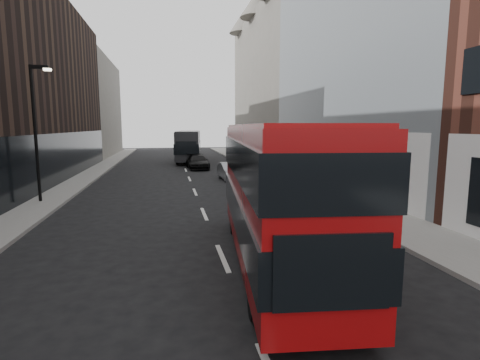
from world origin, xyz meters
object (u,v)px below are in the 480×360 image
red_bus (276,188)px  car_a (248,184)px  car_c (197,162)px  street_lamp (36,124)px  grey_bus (189,145)px  car_b (230,171)px

red_bus → car_a: bearing=87.9°
car_a → car_c: (-1.88, 14.39, 0.01)m
red_bus → car_a: size_ratio=2.66×
red_bus → street_lamp: bearing=138.2°
red_bus → grey_bus: (-0.69, 33.36, -0.40)m
red_bus → car_b: size_ratio=2.59×
car_c → street_lamp: bearing=-125.2°
red_bus → car_c: red_bus is taller
car_b → red_bus: bearing=-98.0°
car_a → car_b: car_a is taller
car_c → car_a: bearing=-85.4°
street_lamp → grey_bus: size_ratio=0.63×
grey_bus → street_lamp: bearing=-105.9°
red_bus → car_b: 17.67m
street_lamp → car_a: bearing=2.3°
street_lamp → car_a: 11.82m
red_bus → car_c: 25.59m
street_lamp → red_bus: 14.57m
red_bus → car_c: size_ratio=2.24×
street_lamp → grey_bus: 24.50m
car_b → car_c: (-1.87, 8.01, 0.01)m
red_bus → car_c: bearing=96.6°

